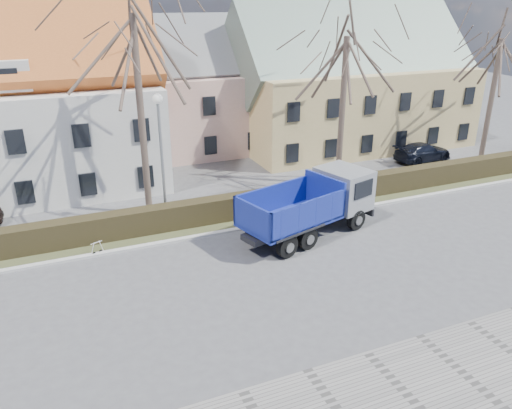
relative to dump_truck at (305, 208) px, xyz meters
name	(u,v)px	position (x,y,z in m)	size (l,w,h in m)	color
ground	(239,280)	(-4.53, -2.76, -1.51)	(120.00, 120.00, 0.00)	#4E4D50
curb_far	(206,235)	(-4.53, 1.84, -1.45)	(80.00, 0.30, 0.12)	#B0AFAB
grass_strip	(197,223)	(-4.53, 3.44, -1.46)	(80.00, 3.00, 0.10)	#3E4326
hedge	(197,214)	(-4.53, 3.24, -0.86)	(60.00, 0.90, 1.30)	black
building_pink	(193,98)	(-0.53, 17.24, 2.49)	(10.80, 8.80, 8.00)	#CA9C8F
building_yellow	(349,90)	(11.47, 14.24, 2.74)	(18.80, 10.80, 8.50)	tan
tree_1	(140,98)	(-6.53, 5.74, 4.82)	(9.20, 9.20, 12.65)	#4E3F36
tree_2	(343,98)	(5.47, 5.74, 3.99)	(8.00, 8.00, 11.00)	#4E3F36
tree_3	(493,89)	(17.47, 5.74, 3.72)	(7.60, 7.60, 10.45)	#4E3F36
dump_truck	(305,208)	(0.00, 0.00, 0.00)	(7.55, 2.80, 3.02)	navy
streetlight	(162,160)	(-5.94, 4.24, 1.91)	(0.53, 0.53, 6.84)	gray
cart_frame	(92,249)	(-9.94, 1.86, -1.15)	(0.78, 0.45, 0.71)	silver
parked_car_b	(423,152)	(13.81, 7.68, -0.85)	(1.85, 4.55, 1.32)	black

